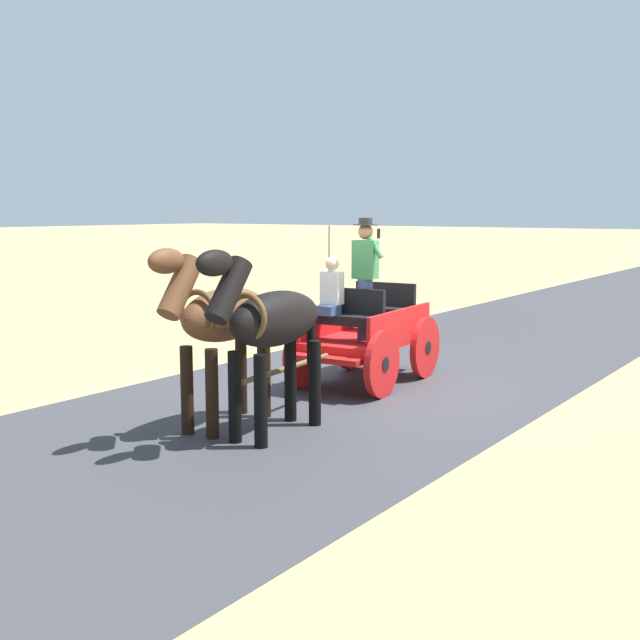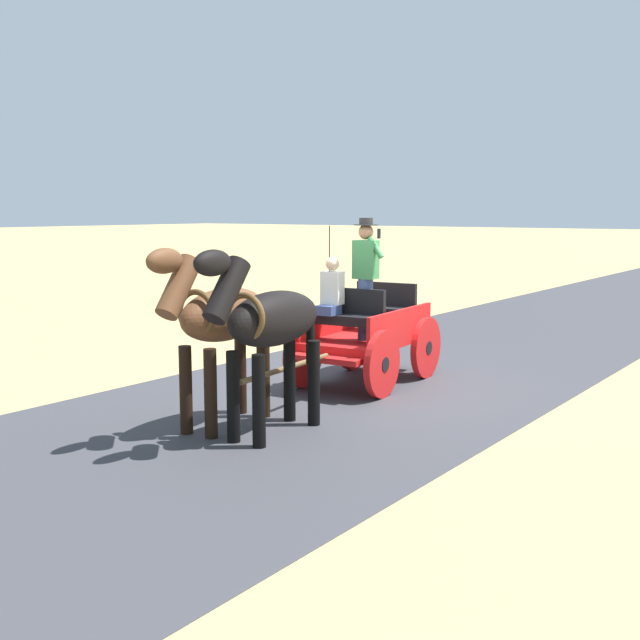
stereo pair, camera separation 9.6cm
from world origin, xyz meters
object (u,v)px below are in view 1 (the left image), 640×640
at_px(horse_drawn_carriage, 363,330).
at_px(horse_near_side, 270,324).
at_px(horse_off_side, 221,319).
at_px(traffic_cone, 357,327).

bearing_deg(horse_drawn_carriage, horse_near_side, 101.66).
height_order(horse_near_side, horse_off_side, same).
xyz_separation_m(horse_off_side, traffic_cone, (2.17, -6.41, -1.07)).
xyz_separation_m(horse_drawn_carriage, traffic_cone, (2.26, -3.36, -0.57)).
xyz_separation_m(horse_drawn_carriage, horse_near_side, (-0.62, 2.99, 0.51)).
distance_m(horse_near_side, traffic_cone, 7.05).
relative_size(horse_off_side, traffic_cone, 4.42).
distance_m(horse_drawn_carriage, traffic_cone, 4.09).
bearing_deg(horse_drawn_carriage, horse_off_side, 88.34).
bearing_deg(horse_near_side, traffic_cone, -65.61).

